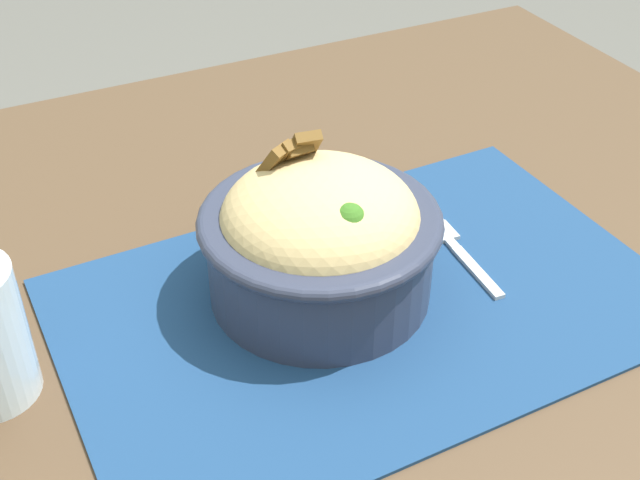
# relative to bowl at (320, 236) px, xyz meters

# --- Properties ---
(table) EXTENTS (1.05, 0.90, 0.72)m
(table) POSITION_rel_bowl_xyz_m (-0.01, -0.02, -0.13)
(table) COLOR #4C3826
(table) RESTS_ON ground_plane
(placemat) EXTENTS (0.47, 0.31, 0.00)m
(placemat) POSITION_rel_bowl_xyz_m (0.03, -0.03, -0.06)
(placemat) COLOR navy
(placemat) RESTS_ON table
(bowl) EXTENTS (0.21, 0.21, 0.13)m
(bowl) POSITION_rel_bowl_xyz_m (0.00, 0.00, 0.00)
(bowl) COLOR #2D3347
(bowl) RESTS_ON placemat
(fork) EXTENTS (0.02, 0.13, 0.00)m
(fork) POSITION_rel_bowl_xyz_m (0.13, 0.00, -0.05)
(fork) COLOR #B4B4B4
(fork) RESTS_ON placemat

